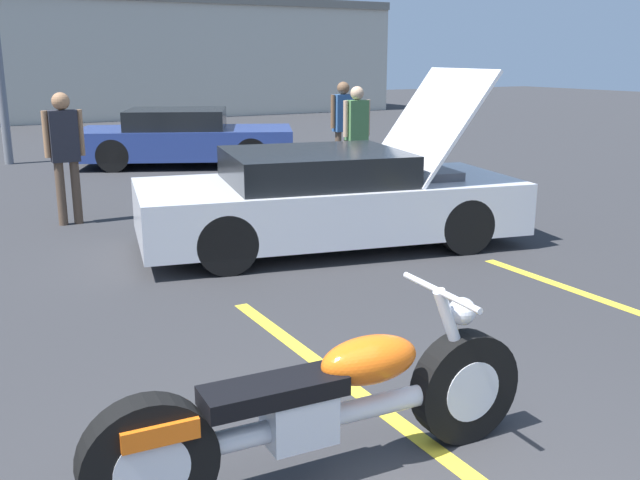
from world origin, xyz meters
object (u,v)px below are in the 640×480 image
at_px(spectator_near_motorcycle, 357,129).
at_px(show_car_hood_open, 330,198).
at_px(spectator_by_show_car, 343,121).
at_px(parked_car_right_row, 184,138).
at_px(spectator_midground, 65,147).
at_px(motorcycle, 322,408).

bearing_deg(spectator_near_motorcycle, show_car_hood_open, -126.81).
xyz_separation_m(spectator_near_motorcycle, spectator_by_show_car, (0.48, 1.25, 0.02)).
distance_m(parked_car_right_row, spectator_midground, 5.53).
distance_m(show_car_hood_open, spectator_near_motorcycle, 3.81).
bearing_deg(spectator_midground, parked_car_right_row, 54.93).
height_order(motorcycle, spectator_midground, spectator_midground).
relative_size(show_car_hood_open, spectator_by_show_car, 2.69).
xyz_separation_m(motorcycle, spectator_near_motorcycle, (4.78, 7.28, 0.63)).
height_order(show_car_hood_open, spectator_near_motorcycle, show_car_hood_open).
bearing_deg(parked_car_right_row, spectator_midground, -100.65).
bearing_deg(spectator_by_show_car, motorcycle, -121.65).
relative_size(parked_car_right_row, spectator_midground, 2.70).
distance_m(show_car_hood_open, spectator_by_show_car, 5.10).
xyz_separation_m(parked_car_right_row, spectator_near_motorcycle, (1.63, -4.16, 0.47)).
distance_m(motorcycle, spectator_midground, 6.96).
height_order(show_car_hood_open, spectator_midground, show_car_hood_open).
distance_m(spectator_near_motorcycle, spectator_midground, 4.81).
bearing_deg(spectator_by_show_car, parked_car_right_row, 125.98).
relative_size(motorcycle, spectator_near_motorcycle, 1.45).
height_order(motorcycle, parked_car_right_row, parked_car_right_row).
bearing_deg(spectator_midground, motorcycle, -89.82).
bearing_deg(motorcycle, parked_car_right_row, 77.84).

